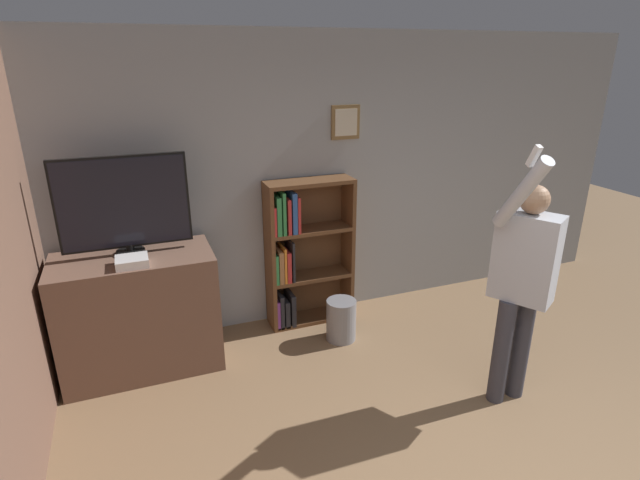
{
  "coord_description": "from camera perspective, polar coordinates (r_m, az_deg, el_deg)",
  "views": [
    {
      "loc": [
        -1.72,
        -1.12,
        2.49
      ],
      "look_at": [
        -0.51,
        1.99,
        1.24
      ],
      "focal_mm": 28.0,
      "sensor_mm": 36.0,
      "label": 1
    }
  ],
  "objects": [
    {
      "name": "waste_bin",
      "position": [
        4.64,
        2.43,
        -9.11
      ],
      "size": [
        0.27,
        0.27,
        0.39
      ],
      "color": "gray",
      "rests_on": "ground_plane"
    },
    {
      "name": "bookshelf",
      "position": [
        4.73,
        -2.24,
        -1.59
      ],
      "size": [
        0.82,
        0.28,
        1.42
      ],
      "color": "brown",
      "rests_on": "ground_plane"
    },
    {
      "name": "tv_ledge",
      "position": [
        4.37,
        -19.94,
        -7.87
      ],
      "size": [
        1.23,
        0.63,
        1.0
      ],
      "color": "brown",
      "rests_on": "ground_plane"
    },
    {
      "name": "television",
      "position": [
        4.11,
        -21.49,
        3.75
      ],
      "size": [
        0.98,
        0.22,
        0.78
      ],
      "color": "black",
      "rests_on": "tv_ledge"
    },
    {
      "name": "game_console",
      "position": [
        3.99,
        -20.69,
        -2.31
      ],
      "size": [
        0.23,
        0.21,
        0.07
      ],
      "color": "white",
      "rests_on": "tv_ledge"
    },
    {
      "name": "person",
      "position": [
        3.79,
        22.2,
        -3.95
      ],
      "size": [
        0.56,
        0.56,
        1.99
      ],
      "rotation": [
        0.0,
        0.0,
        -1.04
      ],
      "color": "#383842",
      "rests_on": "ground_plane"
    },
    {
      "name": "wall_back",
      "position": [
        4.79,
        0.46,
        6.8
      ],
      "size": [
        6.91,
        0.09,
        2.7
      ],
      "color": "#9EA3A8",
      "rests_on": "ground_plane"
    }
  ]
}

